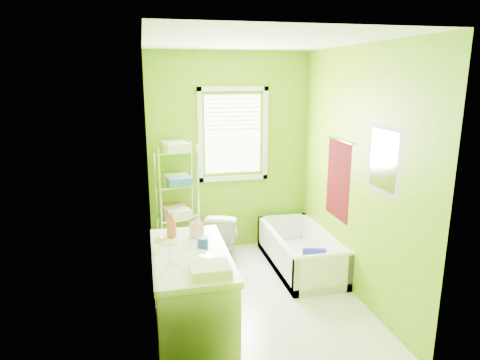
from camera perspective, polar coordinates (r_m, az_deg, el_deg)
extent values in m
plane|color=silver|center=(4.71, 2.20, -15.38)|extent=(2.90, 2.90, 0.00)
cube|color=#659507|center=(5.62, -1.46, 3.59)|extent=(2.10, 0.04, 2.60)
cube|color=#659507|center=(2.92, 9.78, -6.46)|extent=(2.10, 0.04, 2.60)
cube|color=#659507|center=(4.10, -11.97, -0.61)|extent=(0.04, 2.90, 2.60)
cube|color=#659507|center=(4.61, 15.07, 0.83)|extent=(0.04, 2.90, 2.60)
cube|color=white|center=(4.12, 2.55, 17.99)|extent=(2.10, 2.90, 0.04)
cube|color=white|center=(5.58, -0.95, 6.12)|extent=(0.74, 0.01, 1.01)
cube|color=white|center=(5.67, -0.88, 0.27)|extent=(0.92, 0.05, 0.06)
cube|color=white|center=(5.51, -0.93, 12.08)|extent=(0.92, 0.05, 0.06)
cube|color=white|center=(5.49, -5.33, 5.93)|extent=(0.06, 0.05, 1.22)
cube|color=white|center=(5.66, 3.38, 6.21)|extent=(0.06, 0.05, 1.22)
cube|color=white|center=(5.52, -0.91, 9.07)|extent=(0.72, 0.02, 0.50)
cube|color=white|center=(3.25, -11.17, -10.09)|extent=(0.02, 0.80, 2.00)
sphere|color=gold|center=(3.55, -10.72, -7.92)|extent=(0.07, 0.07, 0.07)
cube|color=#46080A|center=(4.94, 12.95, 0.03)|extent=(0.02, 0.58, 0.90)
cylinder|color=silver|center=(4.85, 13.08, 5.19)|extent=(0.02, 0.62, 0.02)
cube|color=#CC5972|center=(4.09, 18.68, 2.52)|extent=(0.02, 0.54, 0.64)
cube|color=white|center=(4.08, 18.58, 2.52)|extent=(0.01, 0.44, 0.54)
cube|color=white|center=(5.41, 7.95, -10.90)|extent=(0.68, 1.45, 0.10)
cube|color=white|center=(5.25, 4.84, -9.59)|extent=(0.07, 1.45, 0.44)
cube|color=white|center=(5.45, 11.06, -8.89)|extent=(0.07, 1.45, 0.44)
cube|color=white|center=(4.76, 10.99, -12.39)|extent=(0.68, 0.07, 0.44)
cube|color=white|center=(5.95, 5.66, -6.72)|extent=(0.68, 0.07, 0.44)
cylinder|color=white|center=(4.67, 11.12, -9.98)|extent=(0.68, 0.07, 0.07)
cylinder|color=#1528C7|center=(4.97, 9.94, -12.25)|extent=(0.38, 0.38, 0.07)
cylinder|color=gold|center=(4.95, 9.97, -11.61)|extent=(0.36, 0.36, 0.06)
cube|color=#1528C7|center=(5.05, 9.85, -10.27)|extent=(0.27, 0.12, 0.25)
imported|color=white|center=(5.42, -2.16, -7.45)|extent=(0.56, 0.74, 0.66)
cube|color=silver|center=(3.76, -6.42, -16.22)|extent=(0.59, 1.17, 0.85)
cube|color=white|center=(3.55, -6.62, -9.91)|extent=(0.62, 1.20, 0.05)
ellipsoid|color=white|center=(3.41, -5.98, -11.03)|extent=(0.40, 0.53, 0.14)
cylinder|color=silver|center=(3.36, -9.30, -9.70)|extent=(0.03, 0.03, 0.16)
cylinder|color=silver|center=(3.33, -9.35, -8.59)|extent=(0.12, 0.02, 0.02)
imported|color=#BE4838|center=(3.84, -9.15, -5.87)|extent=(0.10, 0.10, 0.23)
imported|color=#E594C2|center=(3.82, -5.83, -6.10)|extent=(0.13, 0.13, 0.20)
cylinder|color=#18339D|center=(3.58, -4.99, -8.40)|extent=(0.09, 0.09, 0.10)
cube|color=silver|center=(3.15, -4.00, -11.86)|extent=(0.29, 0.23, 0.07)
cylinder|color=silver|center=(5.23, -10.47, -3.71)|extent=(0.02, 0.02, 1.49)
cylinder|color=silver|center=(5.49, -11.12, -2.87)|extent=(0.02, 0.02, 1.49)
cylinder|color=silver|center=(5.34, -5.51, -3.16)|extent=(0.02, 0.02, 1.49)
cylinder|color=silver|center=(5.60, -6.38, -2.36)|extent=(0.02, 0.02, 1.49)
cube|color=silver|center=(5.61, -8.14, -8.94)|extent=(0.54, 0.39, 0.02)
cube|color=silver|center=(5.47, -8.29, -4.88)|extent=(0.54, 0.39, 0.02)
cube|color=silver|center=(5.35, -8.44, -0.63)|extent=(0.54, 0.39, 0.02)
cube|color=silver|center=(5.26, -8.60, 3.80)|extent=(0.54, 0.39, 0.02)
cube|color=silver|center=(5.16, -8.30, 4.30)|extent=(0.31, 0.23, 0.10)
cube|color=silver|center=(5.35, -8.93, 4.62)|extent=(0.31, 0.23, 0.10)
cube|color=#2D5FA2|center=(5.25, -8.06, -0.21)|extent=(0.31, 0.23, 0.10)
cube|color=#CDCC7D|center=(5.44, -8.58, 0.28)|extent=(0.31, 0.23, 0.10)
cube|color=silver|center=(5.38, -8.11, -4.52)|extent=(0.31, 0.23, 0.10)
cube|color=#F2A5AD|center=(5.55, -8.84, -3.95)|extent=(0.31, 0.23, 0.10)
cube|color=#F2A5AD|center=(5.61, -5.75, -7.11)|extent=(0.07, 0.26, 0.47)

